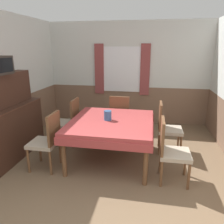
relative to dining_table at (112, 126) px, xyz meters
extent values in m
cube|color=silver|center=(0.02, 2.23, 1.13)|extent=(4.54, 0.05, 1.65)
cube|color=brown|center=(0.02, 2.23, -0.17)|extent=(4.54, 0.05, 0.95)
cube|color=white|center=(-0.13, 2.20, 0.76)|extent=(1.06, 0.01, 1.15)
cube|color=brown|center=(-0.73, 2.18, 0.76)|extent=(0.24, 0.03, 1.30)
cube|color=brown|center=(0.47, 2.18, 0.76)|extent=(0.24, 0.03, 1.30)
cube|color=brown|center=(-2.08, 0.06, -0.17)|extent=(0.05, 4.70, 0.95)
cube|color=#9E3838|center=(0.00, 0.00, 0.07)|extent=(1.41, 1.52, 0.06)
cube|color=#9E3838|center=(0.00, 0.00, -0.02)|extent=(1.44, 1.55, 0.12)
cylinder|color=brown|center=(-0.62, -0.68, -0.30)|extent=(0.07, 0.07, 0.68)
cylinder|color=brown|center=(0.62, -0.68, -0.30)|extent=(0.07, 0.07, 0.68)
cylinder|color=brown|center=(-0.62, 0.68, -0.30)|extent=(0.07, 0.07, 0.68)
cylinder|color=brown|center=(0.62, 0.68, -0.30)|extent=(0.07, 0.07, 0.68)
cylinder|color=brown|center=(-1.23, -0.68, -0.43)|extent=(0.04, 0.04, 0.41)
cylinder|color=brown|center=(-1.23, -0.30, -0.43)|extent=(0.04, 0.04, 0.41)
cylinder|color=brown|center=(-0.85, -0.68, -0.43)|extent=(0.04, 0.04, 0.41)
cylinder|color=brown|center=(-0.85, -0.30, -0.43)|extent=(0.04, 0.04, 0.41)
cube|color=tan|center=(-1.04, -0.49, -0.20)|extent=(0.44, 0.44, 0.06)
cube|color=brown|center=(-0.84, -0.49, 0.08)|extent=(0.04, 0.42, 0.49)
cylinder|color=brown|center=(-1.23, 0.30, -0.43)|extent=(0.04, 0.04, 0.41)
cylinder|color=brown|center=(-1.23, 0.68, -0.43)|extent=(0.04, 0.04, 0.41)
cylinder|color=brown|center=(-0.85, 0.30, -0.43)|extent=(0.04, 0.04, 0.41)
cylinder|color=brown|center=(-0.85, 0.68, -0.43)|extent=(0.04, 0.04, 0.41)
cube|color=tan|center=(-1.04, 0.49, -0.20)|extent=(0.44, 0.44, 0.06)
cube|color=brown|center=(-0.84, 0.49, 0.08)|extent=(0.04, 0.42, 0.49)
cylinder|color=brown|center=(1.23, -0.30, -0.43)|extent=(0.04, 0.04, 0.41)
cylinder|color=brown|center=(1.23, -0.68, -0.43)|extent=(0.04, 0.04, 0.41)
cylinder|color=brown|center=(0.85, -0.30, -0.43)|extent=(0.04, 0.04, 0.41)
cylinder|color=brown|center=(0.85, -0.68, -0.43)|extent=(0.04, 0.04, 0.41)
cube|color=tan|center=(1.04, -0.49, -0.20)|extent=(0.44, 0.44, 0.06)
cube|color=brown|center=(0.84, -0.49, 0.08)|extent=(0.04, 0.42, 0.49)
cylinder|color=brown|center=(1.23, 0.68, -0.43)|extent=(0.04, 0.04, 0.41)
cylinder|color=brown|center=(1.23, 0.30, -0.43)|extent=(0.04, 0.04, 0.41)
cylinder|color=brown|center=(0.85, 0.68, -0.43)|extent=(0.04, 0.04, 0.41)
cylinder|color=brown|center=(0.85, 0.30, -0.43)|extent=(0.04, 0.04, 0.41)
cube|color=tan|center=(1.04, 0.49, -0.20)|extent=(0.44, 0.44, 0.06)
cube|color=brown|center=(0.84, 0.49, 0.08)|extent=(0.04, 0.42, 0.49)
cylinder|color=brown|center=(-0.19, 1.29, -0.43)|extent=(0.04, 0.04, 0.41)
cylinder|color=brown|center=(0.19, 1.29, -0.43)|extent=(0.04, 0.04, 0.41)
cylinder|color=brown|center=(-0.19, 0.91, -0.43)|extent=(0.04, 0.04, 0.41)
cylinder|color=brown|center=(0.19, 0.91, -0.43)|extent=(0.04, 0.04, 0.41)
cube|color=tan|center=(0.00, 1.10, -0.20)|extent=(0.44, 0.44, 0.06)
cube|color=brown|center=(0.00, 0.90, 0.08)|extent=(0.42, 0.04, 0.49)
cube|color=#3D2319|center=(-1.81, -0.22, -0.16)|extent=(0.44, 1.50, 0.96)
cube|color=#4C2C1F|center=(-1.81, -0.22, 0.31)|extent=(0.46, 1.52, 0.02)
cube|color=#3D2319|center=(-1.87, -0.22, 0.60)|extent=(0.24, 1.35, 0.57)
cube|color=black|center=(-1.64, -0.37, 1.04)|extent=(0.01, 0.38, 0.22)
cylinder|color=#335684|center=(-0.07, 0.01, 0.18)|extent=(0.13, 0.13, 0.17)
camera|label=1|loc=(0.65, -3.52, 1.31)|focal=35.00mm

